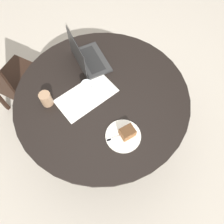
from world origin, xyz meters
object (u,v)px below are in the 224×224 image
(plate, at_px, (123,136))
(laptop, at_px, (88,58))
(coffee_glass, at_px, (46,99))
(chair, at_px, (13,82))

(plate, relative_size, laptop, 0.66)
(plate, height_order, coffee_glass, coffee_glass)
(laptop, bearing_deg, coffee_glass, -62.21)
(plate, distance_m, laptop, 0.67)
(plate, height_order, laptop, laptop)
(coffee_glass, height_order, laptop, laptop)
(chair, distance_m, laptop, 0.81)
(coffee_glass, distance_m, laptop, 0.45)
(chair, height_order, plate, chair)
(chair, distance_m, plate, 1.22)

